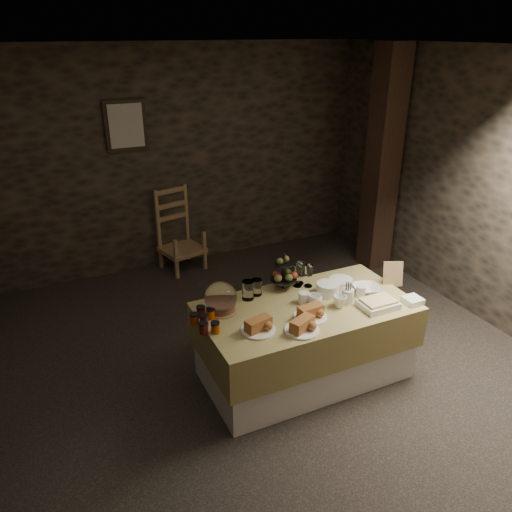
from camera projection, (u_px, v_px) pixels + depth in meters
name	position (u px, v px, depth m)	size (l,w,h in m)	color
ground_plane	(227.00, 382.00, 4.20)	(5.50, 5.00, 0.01)	black
room_shell	(222.00, 206.00, 3.55)	(5.52, 5.02, 2.60)	black
buffet_table	(305.00, 336.00, 4.14)	(1.72, 0.92, 0.68)	silver
chair	(180.00, 233.00, 6.08)	(0.56, 0.54, 0.78)	olive
timber_column	(383.00, 162.00, 5.79)	(0.30, 0.30, 2.60)	black
framed_picture	(126.00, 126.00, 5.45)	(0.45, 0.04, 0.55)	black
plate_stack_a	(328.00, 289.00, 4.17)	(0.19, 0.19, 0.10)	white
plate_stack_b	(341.00, 283.00, 4.28)	(0.20, 0.20, 0.09)	white
cutlery_holder	(348.00, 296.00, 4.04)	(0.10, 0.10, 0.12)	white
cup_a	(315.00, 300.00, 4.00)	(0.12, 0.12, 0.09)	white
cup_b	(340.00, 301.00, 3.98)	(0.11, 0.11, 0.10)	white
mug_c	(304.00, 298.00, 4.03)	(0.09, 0.09, 0.10)	white
mug_d	(361.00, 291.00, 4.15)	(0.08, 0.08, 0.09)	white
bowl	(366.00, 289.00, 4.22)	(0.22, 0.22, 0.05)	white
cake_dome	(221.00, 299.00, 3.90)	(0.26, 0.26, 0.26)	olive
fruit_stand	(284.00, 275.00, 4.23)	(0.23, 0.23, 0.33)	black
bread_platter_left	(258.00, 326.00, 3.66)	(0.26, 0.26, 0.11)	white
bread_platter_center	(302.00, 326.00, 3.66)	(0.26, 0.26, 0.11)	white
bread_platter_right	(310.00, 313.00, 3.83)	(0.26, 0.26, 0.11)	white
jam_jars	(205.00, 321.00, 3.74)	(0.20, 0.32, 0.07)	#5D1615
tart_dish	(378.00, 304.00, 3.98)	(0.30, 0.22, 0.07)	white
square_dish	(413.00, 300.00, 4.05)	(0.14, 0.14, 0.04)	white
menu_frame	(393.00, 274.00, 4.33)	(0.17, 0.02, 0.22)	olive
storage_jar_a	(248.00, 290.00, 4.09)	(0.10, 0.10, 0.16)	white
storage_jar_b	(256.00, 287.00, 4.15)	(0.09, 0.09, 0.14)	white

